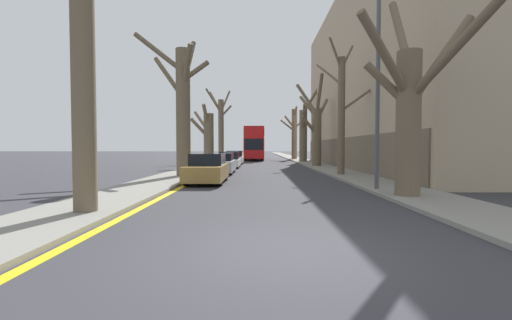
{
  "coord_description": "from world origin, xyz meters",
  "views": [
    {
      "loc": [
        -0.34,
        -5.59,
        1.73
      ],
      "look_at": [
        -0.66,
        36.22,
        0.2
      ],
      "focal_mm": 24.0,
      "sensor_mm": 36.0,
      "label": 1
    }
  ],
  "objects_px": {
    "street_tree_right_1": "(342,110)",
    "parked_car_3": "(234,158)",
    "street_tree_left_2": "(208,137)",
    "street_tree_left_1": "(182,104)",
    "street_tree_right_0": "(410,107)",
    "street_tree_right_2": "(316,129)",
    "parked_car_0": "(207,169)",
    "street_tree_left_0": "(85,51)",
    "street_tree_right_4": "(294,133)",
    "street_tree_right_3": "(304,132)",
    "lamp_post": "(376,59)",
    "parked_car_2": "(229,160)",
    "parked_car_1": "(221,164)",
    "street_tree_left_3": "(221,126)",
    "double_decker_bus": "(254,142)"
  },
  "relations": [
    {
      "from": "double_decker_bus",
      "to": "parked_car_1",
      "type": "distance_m",
      "value": 25.04
    },
    {
      "from": "parked_car_3",
      "to": "street_tree_right_3",
      "type": "bearing_deg",
      "value": 29.49
    },
    {
      "from": "parked_car_0",
      "to": "street_tree_right_1",
      "type": "bearing_deg",
      "value": 28.91
    },
    {
      "from": "street_tree_right_4",
      "to": "parked_car_1",
      "type": "bearing_deg",
      "value": -105.75
    },
    {
      "from": "parked_car_3",
      "to": "street_tree_left_2",
      "type": "bearing_deg",
      "value": -108.15
    },
    {
      "from": "parked_car_2",
      "to": "lamp_post",
      "type": "bearing_deg",
      "value": -65.84
    },
    {
      "from": "parked_car_2",
      "to": "street_tree_right_3",
      "type": "bearing_deg",
      "value": 54.07
    },
    {
      "from": "street_tree_right_2",
      "to": "lamp_post",
      "type": "distance_m",
      "value": 17.45
    },
    {
      "from": "street_tree_left_1",
      "to": "street_tree_right_2",
      "type": "height_order",
      "value": "street_tree_left_1"
    },
    {
      "from": "street_tree_right_4",
      "to": "lamp_post",
      "type": "xyz_separation_m",
      "value": [
        -0.61,
        -36.29,
        1.26
      ]
    },
    {
      "from": "street_tree_right_2",
      "to": "parked_car_0",
      "type": "bearing_deg",
      "value": -118.43
    },
    {
      "from": "street_tree_right_2",
      "to": "parked_car_1",
      "type": "height_order",
      "value": "street_tree_right_2"
    },
    {
      "from": "parked_car_2",
      "to": "street_tree_right_1",
      "type": "bearing_deg",
      "value": -47.43
    },
    {
      "from": "parked_car_2",
      "to": "lamp_post",
      "type": "xyz_separation_m",
      "value": [
        7.03,
        -15.68,
        4.5
      ]
    },
    {
      "from": "street_tree_left_0",
      "to": "street_tree_left_1",
      "type": "height_order",
      "value": "street_tree_left_0"
    },
    {
      "from": "street_tree_left_2",
      "to": "street_tree_left_1",
      "type": "bearing_deg",
      "value": -89.96
    },
    {
      "from": "street_tree_left_3",
      "to": "parked_car_3",
      "type": "xyz_separation_m",
      "value": [
        2.01,
        -5.47,
        -3.62
      ]
    },
    {
      "from": "street_tree_left_2",
      "to": "parked_car_3",
      "type": "xyz_separation_m",
      "value": [
        1.9,
        5.81,
        -1.96
      ]
    },
    {
      "from": "street_tree_left_0",
      "to": "parked_car_2",
      "type": "distance_m",
      "value": 20.81
    },
    {
      "from": "street_tree_right_1",
      "to": "street_tree_right_4",
      "type": "bearing_deg",
      "value": 89.84
    },
    {
      "from": "street_tree_left_2",
      "to": "parked_car_0",
      "type": "distance_m",
      "value": 13.19
    },
    {
      "from": "street_tree_right_3",
      "to": "parked_car_2",
      "type": "height_order",
      "value": "street_tree_right_3"
    },
    {
      "from": "street_tree_right_1",
      "to": "parked_car_1",
      "type": "relative_size",
      "value": 1.95
    },
    {
      "from": "parked_car_1",
      "to": "lamp_post",
      "type": "xyz_separation_m",
      "value": [
        7.03,
        -9.19,
        4.49
      ]
    },
    {
      "from": "double_decker_bus",
      "to": "parked_car_3",
      "type": "bearing_deg",
      "value": -99.04
    },
    {
      "from": "street_tree_left_0",
      "to": "street_tree_right_4",
      "type": "relative_size",
      "value": 1.12
    },
    {
      "from": "street_tree_left_3",
      "to": "street_tree_right_2",
      "type": "distance_m",
      "value": 13.99
    },
    {
      "from": "street_tree_right_1",
      "to": "street_tree_left_0",
      "type": "bearing_deg",
      "value": -127.66
    },
    {
      "from": "street_tree_right_0",
      "to": "parked_car_2",
      "type": "bearing_deg",
      "value": 113.14
    },
    {
      "from": "street_tree_left_0",
      "to": "street_tree_right_4",
      "type": "height_order",
      "value": "street_tree_left_0"
    },
    {
      "from": "double_decker_bus",
      "to": "parked_car_1",
      "type": "relative_size",
      "value": 2.68
    },
    {
      "from": "street_tree_right_4",
      "to": "parked_car_3",
      "type": "relative_size",
      "value": 1.67
    },
    {
      "from": "street_tree_left_0",
      "to": "street_tree_left_3",
      "type": "relative_size",
      "value": 0.96
    },
    {
      "from": "double_decker_bus",
      "to": "parked_car_2",
      "type": "distance_m",
      "value": 18.6
    },
    {
      "from": "street_tree_left_1",
      "to": "street_tree_right_0",
      "type": "bearing_deg",
      "value": -41.3
    },
    {
      "from": "street_tree_right_0",
      "to": "street_tree_right_1",
      "type": "distance_m",
      "value": 9.43
    },
    {
      "from": "street_tree_left_3",
      "to": "street_tree_right_1",
      "type": "height_order",
      "value": "street_tree_left_3"
    },
    {
      "from": "street_tree_right_2",
      "to": "double_decker_bus",
      "type": "distance_m",
      "value": 17.7
    },
    {
      "from": "street_tree_left_1",
      "to": "lamp_post",
      "type": "xyz_separation_m",
      "value": [
        8.93,
        -6.35,
        0.91
      ]
    },
    {
      "from": "street_tree_left_2",
      "to": "parked_car_1",
      "type": "bearing_deg",
      "value": -74.78
    },
    {
      "from": "parked_car_2",
      "to": "parked_car_0",
      "type": "bearing_deg",
      "value": -90.0
    },
    {
      "from": "street_tree_left_1",
      "to": "parked_car_1",
      "type": "distance_m",
      "value": 4.95
    },
    {
      "from": "street_tree_left_2",
      "to": "street_tree_right_4",
      "type": "bearing_deg",
      "value": 64.61
    },
    {
      "from": "street_tree_right_1",
      "to": "lamp_post",
      "type": "height_order",
      "value": "lamp_post"
    },
    {
      "from": "parked_car_3",
      "to": "lamp_post",
      "type": "relative_size",
      "value": 0.48
    },
    {
      "from": "parked_car_3",
      "to": "lamp_post",
      "type": "height_order",
      "value": "lamp_post"
    },
    {
      "from": "street_tree_right_4",
      "to": "street_tree_right_1",
      "type": "bearing_deg",
      "value": -90.16
    },
    {
      "from": "street_tree_right_1",
      "to": "parked_car_3",
      "type": "relative_size",
      "value": 1.82
    },
    {
      "from": "street_tree_right_1",
      "to": "parked_car_0",
      "type": "xyz_separation_m",
      "value": [
        -7.56,
        -4.18,
        -3.34
      ]
    },
    {
      "from": "street_tree_right_3",
      "to": "parked_car_2",
      "type": "distance_m",
      "value": 13.49
    }
  ]
}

